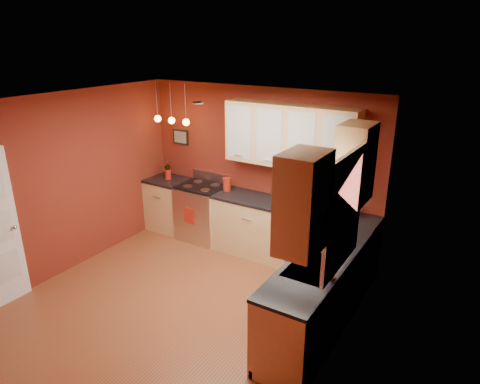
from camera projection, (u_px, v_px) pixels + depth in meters
The scene contains 26 objects.
floor at pixel (178, 306), 5.56m from camera, with size 4.20×4.20×0.00m, color brown.
ceiling at pixel (166, 104), 4.66m from camera, with size 4.00×4.20×0.02m, color beige.
wall_back at pixel (259, 170), 6.79m from camera, with size 4.00×0.02×2.60m, color maroon.
wall_front at pixel (3, 301), 3.43m from camera, with size 4.00×0.02×2.60m, color maroon.
wall_left at pixel (65, 185), 6.10m from camera, with size 0.02×4.20×2.60m, color maroon.
wall_right at pixel (333, 256), 4.12m from camera, with size 0.02×4.20×2.60m, color maroon.
base_cabinets_back_left at pixel (170, 205), 7.65m from camera, with size 0.70×0.60×0.90m, color #E0B478.
base_cabinets_back_right at pixel (290, 236), 6.48m from camera, with size 2.54×0.60×0.90m, color #E0B478.
base_cabinets_right at pixel (316, 299), 4.92m from camera, with size 0.60×2.10×0.90m, color #E0B478.
counter_back_left at pixel (168, 180), 7.49m from camera, with size 0.70×0.62×0.04m, color black.
counter_back_right at pixel (291, 207), 6.32m from camera, with size 2.54×0.62×0.04m, color black.
counter_right at pixel (319, 263), 4.76m from camera, with size 0.62×2.10×0.04m, color black.
gas_range at pixel (202, 212), 7.28m from camera, with size 0.76×0.64×1.11m.
dishwasher_front at pixel (305, 249), 6.07m from camera, with size 0.60×0.02×0.80m, color silver.
sink at pixel (314, 269), 4.64m from camera, with size 0.50×0.70×0.33m.
window at pixel (344, 208), 4.24m from camera, with size 0.06×1.02×1.22m.
upper_cabinets_back at pixel (290, 136), 6.13m from camera, with size 2.00×0.35×0.90m, color #E0B478.
upper_cabinets_right at pixel (332, 180), 4.25m from camera, with size 0.35×1.95×0.90m, color #E0B478.
wall_picture at pixel (181, 137), 7.42m from camera, with size 0.32×0.03×0.26m, color black.
pendant_lights at pixel (172, 120), 6.98m from camera, with size 0.71×0.11×0.66m.
red_canister at pixel (227, 184), 6.90m from camera, with size 0.14×0.14×0.21m.
red_vase at pixel (168, 174), 7.46m from camera, with size 0.11×0.11×0.18m, color #A41E11.
flowers at pixel (167, 165), 7.40m from camera, with size 0.11×0.11×0.19m, color #A41E11.
coffee_maker at pixel (344, 208), 5.91m from camera, with size 0.22×0.22×0.26m.
soap_pump at pixel (330, 271), 4.37m from camera, with size 0.09×0.09×0.20m, color silver.
dish_towel at pixel (189, 216), 7.02m from camera, with size 0.20×0.01×0.27m, color #A41E11.
Camera 1 is at (3.16, -3.59, 3.30)m, focal length 32.00 mm.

